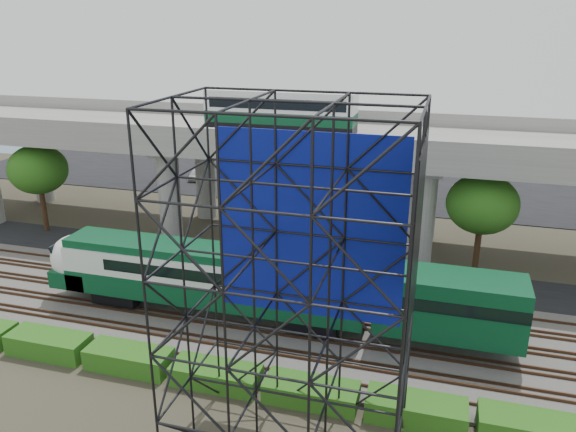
% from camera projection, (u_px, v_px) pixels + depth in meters
% --- Properties ---
extents(ground, '(140.00, 140.00, 0.00)m').
position_uv_depth(ground, '(229.00, 338.00, 32.92)').
color(ground, '#474233').
rests_on(ground, ground).
extents(ballast_bed, '(90.00, 12.00, 0.20)m').
position_uv_depth(ballast_bed, '(241.00, 320.00, 34.70)').
color(ballast_bed, slate).
rests_on(ballast_bed, ground).
extents(service_road, '(90.00, 5.00, 0.08)m').
position_uv_depth(service_road, '(281.00, 266.00, 42.43)').
color(service_road, black).
rests_on(service_road, ground).
extents(parking_lot, '(90.00, 18.00, 0.08)m').
position_uv_depth(parking_lot, '(340.00, 183.00, 63.74)').
color(parking_lot, black).
rests_on(parking_lot, ground).
extents(harbor_water, '(140.00, 40.00, 0.03)m').
position_uv_depth(harbor_water, '(368.00, 144.00, 83.70)').
color(harbor_water, '#4A5E7A').
rests_on(harbor_water, ground).
extents(rail_tracks, '(90.00, 9.52, 0.16)m').
position_uv_depth(rail_tracks, '(241.00, 317.00, 34.64)').
color(rail_tracks, '#472D1E').
rests_on(rail_tracks, ballast_bed).
extents(commuter_train, '(29.30, 3.06, 4.30)m').
position_uv_depth(commuter_train, '(244.00, 279.00, 33.71)').
color(commuter_train, black).
rests_on(commuter_train, rail_tracks).
extents(overpass, '(80.00, 12.00, 12.40)m').
position_uv_depth(overpass, '(299.00, 145.00, 44.74)').
color(overpass, '#9E9B93').
rests_on(overpass, ground).
extents(scaffold_tower, '(9.36, 6.36, 15.00)m').
position_uv_depth(scaffold_tower, '(291.00, 298.00, 21.64)').
color(scaffold_tower, black).
rests_on(scaffold_tower, ground).
extents(hedge_strip, '(34.60, 1.80, 1.20)m').
position_uv_depth(hedge_strip, '(216.00, 374.00, 28.58)').
color(hedge_strip, '#225212').
rests_on(hedge_strip, ground).
extents(trees, '(40.94, 16.94, 7.69)m').
position_uv_depth(trees, '(247.00, 172.00, 46.95)').
color(trees, '#382314').
rests_on(trees, ground).
extents(suv, '(4.84, 3.50, 1.22)m').
position_uv_depth(suv, '(128.00, 240.00, 45.62)').
color(suv, black).
rests_on(suv, service_road).
extents(parked_cars, '(35.41, 9.43, 1.32)m').
position_uv_depth(parked_cars, '(340.00, 178.00, 63.43)').
color(parked_cars, silver).
rests_on(parked_cars, parking_lot).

